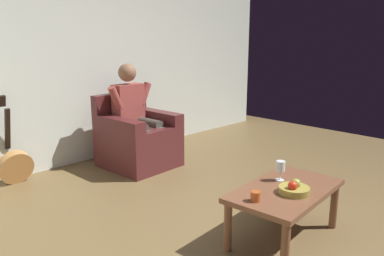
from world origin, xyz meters
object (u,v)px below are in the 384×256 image
at_px(candle_jar, 255,196).
at_px(wine_glass_near, 280,167).
at_px(guitar, 15,164).
at_px(armchair, 137,140).
at_px(person_seated, 135,111).
at_px(fruit_bowl, 294,189).
at_px(coffee_table, 285,196).

bearing_deg(candle_jar, wine_glass_near, -168.32).
bearing_deg(guitar, armchair, 161.09).
bearing_deg(armchair, candle_jar, 71.26).
bearing_deg(person_seated, armchair, 90.00).
xyz_separation_m(person_seated, guitar, (1.30, -0.43, -0.45)).
bearing_deg(guitar, fruit_bowl, 109.45).
bearing_deg(person_seated, candle_jar, 71.39).
xyz_separation_m(coffee_table, wine_glass_near, (-0.11, -0.12, 0.17)).
distance_m(armchair, coffee_table, 2.25).
height_order(armchair, fruit_bowl, armchair).
bearing_deg(fruit_bowl, candle_jar, -21.13).
xyz_separation_m(armchair, fruit_bowl, (0.32, 2.33, 0.13)).
relative_size(person_seated, guitar, 1.30).
bearing_deg(armchair, coffee_table, 80.22).
height_order(fruit_bowl, candle_jar, fruit_bowl).
relative_size(person_seated, coffee_table, 1.24).
distance_m(armchair, fruit_bowl, 2.35).
relative_size(person_seated, fruit_bowl, 5.47).
bearing_deg(armchair, wine_glass_near, 82.76).
distance_m(coffee_table, guitar, 2.87).
bearing_deg(wine_glass_near, armchair, -94.46).
relative_size(person_seated, wine_glass_near, 7.61).
height_order(coffee_table, wine_glass_near, wine_glass_near).
xyz_separation_m(coffee_table, fruit_bowl, (0.04, 0.10, 0.10)).
bearing_deg(fruit_bowl, armchair, -97.78).
bearing_deg(coffee_table, wine_glass_near, -132.00).
xyz_separation_m(person_seated, fruit_bowl, (0.32, 2.35, -0.22)).
relative_size(guitar, fruit_bowl, 4.20).
relative_size(coffee_table, candle_jar, 14.00).
xyz_separation_m(person_seated, wine_glass_near, (0.16, 2.13, -0.14)).
height_order(armchair, person_seated, person_seated).
bearing_deg(wine_glass_near, fruit_bowl, 54.77).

